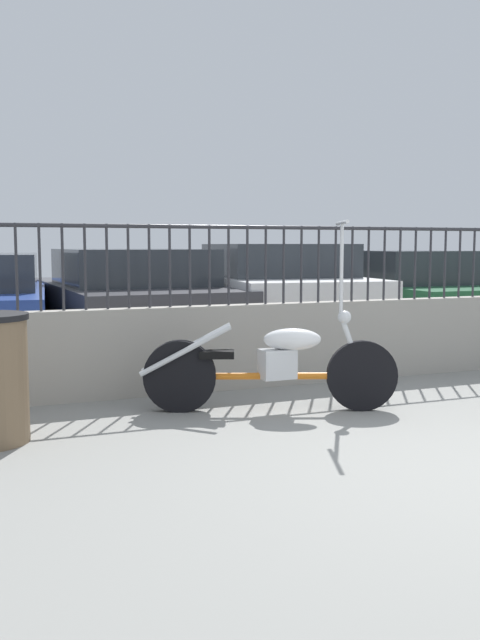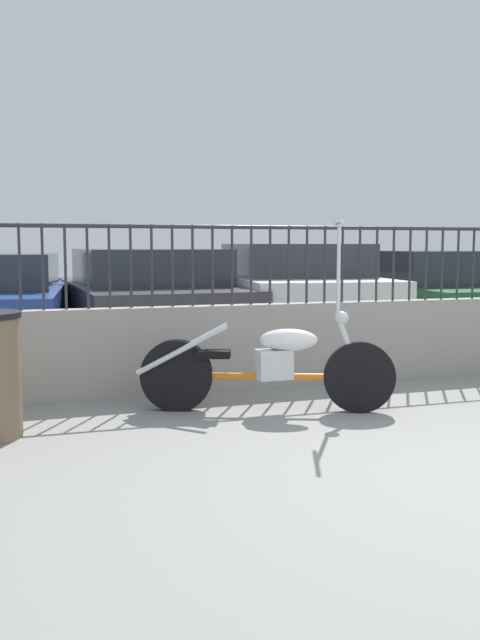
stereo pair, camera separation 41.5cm
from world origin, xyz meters
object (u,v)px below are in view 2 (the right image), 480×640
(motorcycle_orange, at_px, (257,365))
(car_dark_grey, at_px, (146,298))
(car_green, at_px, (420,293))
(car_white, at_px, (291,293))

(motorcycle_orange, height_order, car_dark_grey, motorcycle_orange)
(car_dark_grey, bearing_deg, car_green, -91.28)
(car_dark_grey, relative_size, car_white, 1.03)
(motorcycle_orange, relative_size, car_dark_grey, 0.46)
(car_white, height_order, car_green, car_white)
(motorcycle_orange, xyz_separation_m, car_green, (3.90, 3.78, 0.26))
(motorcycle_orange, bearing_deg, car_dark_grey, 113.85)
(motorcycle_orange, xyz_separation_m, car_dark_grey, (-0.18, 3.81, 0.28))
(car_white, xyz_separation_m, car_green, (2.13, 0.15, -0.05))
(car_green, bearing_deg, car_white, 95.27)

